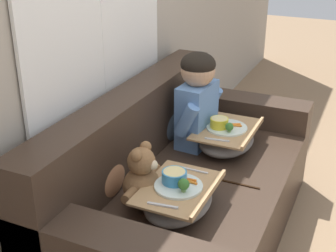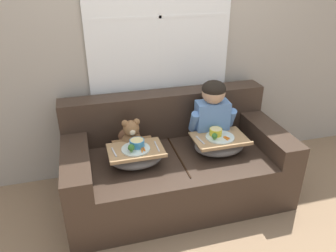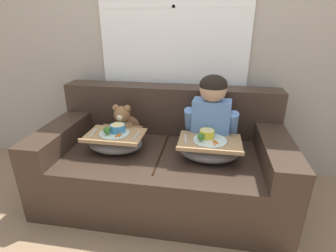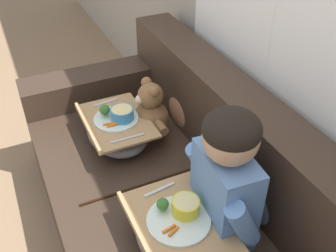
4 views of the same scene
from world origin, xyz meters
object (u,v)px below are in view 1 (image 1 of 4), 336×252
at_px(couch, 181,191).
at_px(lap_tray_teddy, 178,198).
at_px(throw_pillow_behind_child, 168,116).
at_px(child_figure, 197,95).
at_px(teddy_bear, 143,179).
at_px(throw_pillow_behind_teddy, 107,168).
at_px(lap_tray_child, 226,138).

distance_m(couch, lap_tray_teddy, 0.44).
relative_size(throw_pillow_behind_child, child_figure, 0.57).
bearing_deg(teddy_bear, throw_pillow_behind_child, 15.20).
bearing_deg(teddy_bear, couch, -8.28).
height_order(couch, child_figure, child_figure).
bearing_deg(couch, lap_tray_teddy, -159.38).
bearing_deg(child_figure, throw_pillow_behind_child, 89.98).
height_order(couch, lap_tray_teddy, couch).
distance_m(throw_pillow_behind_child, throw_pillow_behind_teddy, 0.74).
distance_m(throw_pillow_behind_child, child_figure, 0.26).
bearing_deg(throw_pillow_behind_child, teddy_bear, -164.80).
relative_size(throw_pillow_behind_child, throw_pillow_behind_teddy, 1.03).
distance_m(throw_pillow_behind_child, lap_tray_teddy, 0.84).
height_order(lap_tray_child, lap_tray_teddy, lap_tray_teddy).
bearing_deg(lap_tray_teddy, couch, 20.62).
relative_size(couch, lap_tray_teddy, 4.25).
height_order(teddy_bear, lap_tray_teddy, teddy_bear).
height_order(throw_pillow_behind_child, child_figure, child_figure).
height_order(child_figure, teddy_bear, child_figure).
relative_size(couch, throw_pillow_behind_child, 5.71).
bearing_deg(lap_tray_teddy, teddy_bear, 90.11).
height_order(child_figure, lap_tray_teddy, child_figure).
distance_m(couch, teddy_bear, 0.46).
relative_size(throw_pillow_behind_teddy, lap_tray_teddy, 0.72).
relative_size(throw_pillow_behind_child, lap_tray_teddy, 0.74).
relative_size(child_figure, teddy_bear, 1.73).
relative_size(couch, throw_pillow_behind_teddy, 5.88).
bearing_deg(lap_tray_teddy, throw_pillow_behind_teddy, 90.06).
bearing_deg(child_figure, lap_tray_teddy, -165.14).
relative_size(throw_pillow_behind_teddy, teddy_bear, 0.95).
bearing_deg(throw_pillow_behind_teddy, throw_pillow_behind_child, 0.00).
bearing_deg(lap_tray_child, teddy_bear, 165.38).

